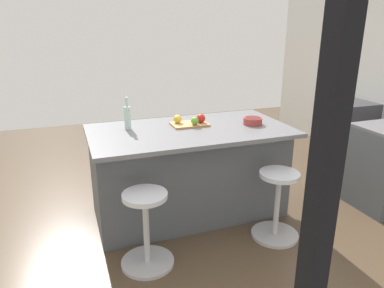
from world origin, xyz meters
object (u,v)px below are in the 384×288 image
(stool_by_window, at_px, (277,207))
(stool_middle, at_px, (146,232))
(kitchen_island, at_px, (189,171))
(apple_yellow, at_px, (177,119))
(oven_range, at_px, (346,131))
(apple_red, at_px, (201,118))
(fruit_bowl, at_px, (253,121))
(water_bottle, at_px, (127,117))
(cutting_board, at_px, (190,124))
(apple_green, at_px, (195,121))

(stool_by_window, relative_size, stool_middle, 1.00)
(kitchen_island, distance_m, apple_yellow, 0.54)
(oven_range, xyz_separation_m, apple_red, (2.50, 0.65, 0.57))
(stool_middle, xyz_separation_m, fruit_bowl, (-1.26, -0.59, 0.67))
(stool_by_window, bearing_deg, fruit_bowl, -93.47)
(stool_by_window, distance_m, apple_red, 1.13)
(stool_middle, distance_m, apple_red, 1.28)
(apple_yellow, relative_size, water_bottle, 0.27)
(kitchen_island, relative_size, fruit_bowl, 10.21)
(oven_range, distance_m, kitchen_island, 2.75)
(oven_range, distance_m, apple_red, 2.65)
(cutting_board, bearing_deg, fruit_bowl, 163.04)
(stool_middle, xyz_separation_m, water_bottle, (-0.04, -0.84, 0.75))
(cutting_board, height_order, fruit_bowl, fruit_bowl)
(kitchen_island, bearing_deg, water_bottle, -14.11)
(stool_middle, height_order, apple_yellow, apple_yellow)
(oven_range, xyz_separation_m, stool_middle, (3.26, 1.42, -0.13))
(cutting_board, distance_m, apple_yellow, 0.13)
(stool_by_window, distance_m, apple_green, 1.13)
(apple_yellow, bearing_deg, kitchen_island, 119.21)
(cutting_board, distance_m, fruit_bowl, 0.64)
(apple_red, distance_m, water_bottle, 0.73)
(apple_yellow, bearing_deg, stool_by_window, 129.44)
(stool_middle, distance_m, apple_yellow, 1.21)
(water_bottle, bearing_deg, apple_green, 167.94)
(apple_green, bearing_deg, stool_by_window, 127.51)
(stool_by_window, relative_size, apple_yellow, 7.77)
(apple_green, bearing_deg, apple_red, -147.41)
(stool_by_window, bearing_deg, apple_yellow, -50.56)
(apple_yellow, bearing_deg, oven_range, -167.90)
(fruit_bowl, bearing_deg, oven_range, -157.66)
(kitchen_island, height_order, stool_middle, kitchen_island)
(cutting_board, bearing_deg, stool_by_window, 126.48)
(stool_middle, height_order, water_bottle, water_bottle)
(oven_range, height_order, stool_by_window, oven_range)
(apple_green, bearing_deg, apple_yellow, -41.30)
(oven_range, height_order, apple_yellow, apple_yellow)
(stool_middle, height_order, fruit_bowl, fruit_bowl)
(stool_by_window, xyz_separation_m, cutting_board, (0.57, -0.78, 0.64))
(oven_range, height_order, apple_green, apple_green)
(oven_range, bearing_deg, apple_red, 14.63)
(stool_by_window, distance_m, fruit_bowl, 0.89)
(fruit_bowl, bearing_deg, cutting_board, -16.96)
(apple_green, distance_m, water_bottle, 0.65)
(stool_middle, relative_size, fruit_bowl, 3.41)
(apple_red, bearing_deg, cutting_board, -7.06)
(apple_red, bearing_deg, apple_green, 32.59)
(stool_by_window, relative_size, cutting_board, 1.80)
(cutting_board, distance_m, apple_green, 0.09)
(stool_by_window, height_order, apple_green, apple_green)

